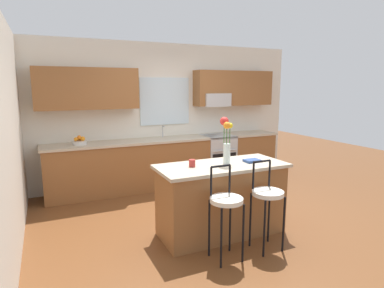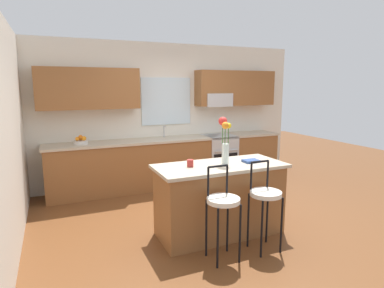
{
  "view_description": "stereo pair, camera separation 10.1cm",
  "coord_description": "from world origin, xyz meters",
  "px_view_note": "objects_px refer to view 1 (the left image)",
  "views": [
    {
      "loc": [
        -2.16,
        -3.99,
        1.89
      ],
      "look_at": [
        -0.08,
        0.55,
        1.0
      ],
      "focal_mm": 30.38,
      "sensor_mm": 36.0,
      "label": 1
    },
    {
      "loc": [
        -2.07,
        -4.03,
        1.89
      ],
      "look_at": [
        -0.08,
        0.55,
        1.0
      ],
      "focal_mm": 30.38,
      "sensor_mm": 36.0,
      "label": 2
    }
  ],
  "objects_px": {
    "kitchen_island": "(221,199)",
    "mug_ceramic": "(192,163)",
    "oven_range": "(217,157)",
    "flower_vase": "(226,138)",
    "bar_stool_middle": "(267,197)",
    "cookbook": "(252,161)",
    "bar_stool_near": "(226,204)",
    "fruit_bowl_oranges": "(80,141)"
  },
  "relations": [
    {
      "from": "mug_ceramic",
      "to": "cookbook",
      "type": "xyz_separation_m",
      "value": [
        0.82,
        -0.09,
        -0.03
      ]
    },
    {
      "from": "bar_stool_near",
      "to": "cookbook",
      "type": "distance_m",
      "value": 0.93
    },
    {
      "from": "kitchen_island",
      "to": "flower_vase",
      "type": "distance_m",
      "value": 0.79
    },
    {
      "from": "kitchen_island",
      "to": "bar_stool_middle",
      "type": "bearing_deg",
      "value": -64.62
    },
    {
      "from": "kitchen_island",
      "to": "mug_ceramic",
      "type": "distance_m",
      "value": 0.64
    },
    {
      "from": "kitchen_island",
      "to": "bar_stool_middle",
      "type": "height_order",
      "value": "bar_stool_middle"
    },
    {
      "from": "flower_vase",
      "to": "fruit_bowl_oranges",
      "type": "bearing_deg",
      "value": 124.84
    },
    {
      "from": "flower_vase",
      "to": "cookbook",
      "type": "height_order",
      "value": "flower_vase"
    },
    {
      "from": "bar_stool_near",
      "to": "oven_range",
      "type": "bearing_deg",
      "value": 62.74
    },
    {
      "from": "cookbook",
      "to": "fruit_bowl_oranges",
      "type": "distance_m",
      "value": 2.97
    },
    {
      "from": "bar_stool_middle",
      "to": "cookbook",
      "type": "height_order",
      "value": "bar_stool_middle"
    },
    {
      "from": "mug_ceramic",
      "to": "cookbook",
      "type": "height_order",
      "value": "mug_ceramic"
    },
    {
      "from": "oven_range",
      "to": "kitchen_island",
      "type": "xyz_separation_m",
      "value": [
        -1.16,
        -2.2,
        0.0
      ]
    },
    {
      "from": "bar_stool_middle",
      "to": "flower_vase",
      "type": "bearing_deg",
      "value": 109.38
    },
    {
      "from": "bar_stool_middle",
      "to": "mug_ceramic",
      "type": "bearing_deg",
      "value": 136.81
    },
    {
      "from": "flower_vase",
      "to": "kitchen_island",
      "type": "bearing_deg",
      "value": -168.35
    },
    {
      "from": "oven_range",
      "to": "cookbook",
      "type": "height_order",
      "value": "cookbook"
    },
    {
      "from": "oven_range",
      "to": "flower_vase",
      "type": "height_order",
      "value": "flower_vase"
    },
    {
      "from": "cookbook",
      "to": "mug_ceramic",
      "type": "bearing_deg",
      "value": 173.77
    },
    {
      "from": "mug_ceramic",
      "to": "flower_vase",
      "type": "bearing_deg",
      "value": -4.05
    },
    {
      "from": "bar_stool_near",
      "to": "mug_ceramic",
      "type": "xyz_separation_m",
      "value": [
        -0.12,
        0.63,
        0.33
      ]
    },
    {
      "from": "bar_stool_middle",
      "to": "cookbook",
      "type": "distance_m",
      "value": 0.63
    },
    {
      "from": "bar_stool_middle",
      "to": "flower_vase",
      "type": "height_order",
      "value": "flower_vase"
    },
    {
      "from": "oven_range",
      "to": "cookbook",
      "type": "relative_size",
      "value": 4.6
    },
    {
      "from": "bar_stool_middle",
      "to": "cookbook",
      "type": "bearing_deg",
      "value": 74.19
    },
    {
      "from": "bar_stool_near",
      "to": "mug_ceramic",
      "type": "height_order",
      "value": "bar_stool_near"
    },
    {
      "from": "oven_range",
      "to": "mug_ceramic",
      "type": "height_order",
      "value": "mug_ceramic"
    },
    {
      "from": "kitchen_island",
      "to": "fruit_bowl_oranges",
      "type": "height_order",
      "value": "fruit_bowl_oranges"
    },
    {
      "from": "oven_range",
      "to": "flower_vase",
      "type": "distance_m",
      "value": 2.57
    },
    {
      "from": "bar_stool_near",
      "to": "cookbook",
      "type": "relative_size",
      "value": 5.21
    },
    {
      "from": "flower_vase",
      "to": "mug_ceramic",
      "type": "distance_m",
      "value": 0.54
    },
    {
      "from": "cookbook",
      "to": "kitchen_island",
      "type": "bearing_deg",
      "value": 174.22
    },
    {
      "from": "flower_vase",
      "to": "bar_stool_near",
      "type": "bearing_deg",
      "value": -119.91
    },
    {
      "from": "flower_vase",
      "to": "fruit_bowl_oranges",
      "type": "height_order",
      "value": "flower_vase"
    },
    {
      "from": "flower_vase",
      "to": "cookbook",
      "type": "relative_size",
      "value": 2.97
    },
    {
      "from": "oven_range",
      "to": "bar_stool_middle",
      "type": "distance_m",
      "value": 2.93
    },
    {
      "from": "bar_stool_near",
      "to": "bar_stool_middle",
      "type": "distance_m",
      "value": 0.55
    },
    {
      "from": "oven_range",
      "to": "flower_vase",
      "type": "relative_size",
      "value": 1.55
    },
    {
      "from": "mug_ceramic",
      "to": "cookbook",
      "type": "relative_size",
      "value": 0.45
    },
    {
      "from": "flower_vase",
      "to": "cookbook",
      "type": "distance_m",
      "value": 0.48
    },
    {
      "from": "oven_range",
      "to": "bar_stool_near",
      "type": "height_order",
      "value": "bar_stool_near"
    },
    {
      "from": "kitchen_island",
      "to": "mug_ceramic",
      "type": "bearing_deg",
      "value": 173.29
    }
  ]
}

